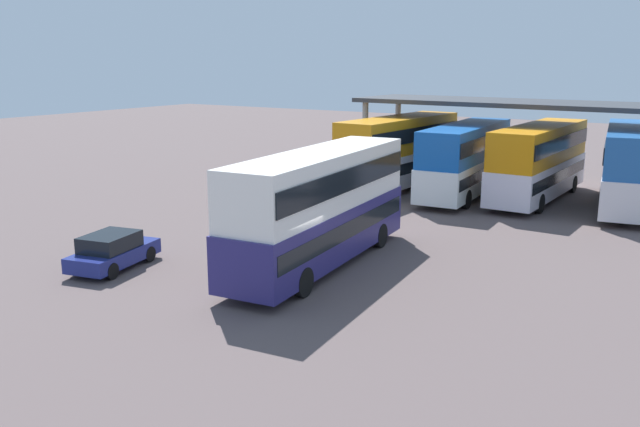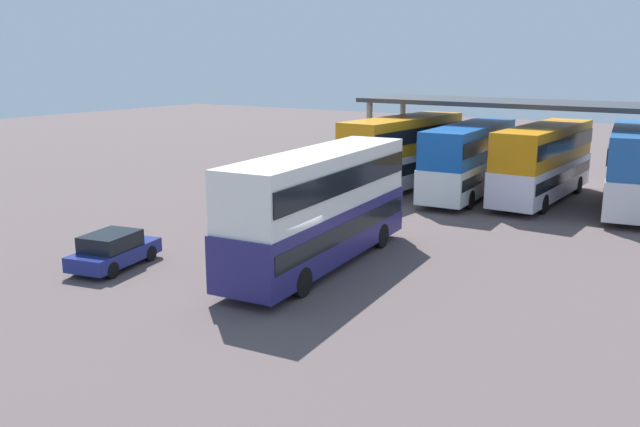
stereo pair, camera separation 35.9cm
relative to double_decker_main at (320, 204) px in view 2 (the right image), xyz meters
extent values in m
plane|color=#594C4B|center=(0.33, -3.20, -2.36)|extent=(140.00, 140.00, 0.00)
cube|color=navy|center=(0.00, -0.01, -1.06)|extent=(3.42, 10.95, 1.90)
cube|color=white|center=(0.00, -0.01, 0.92)|extent=(3.33, 10.73, 2.06)
cube|color=black|center=(0.00, -0.01, -0.83)|extent=(3.42, 10.53, 0.65)
cube|color=black|center=(0.00, -0.01, 1.02)|extent=(3.42, 10.53, 0.82)
cube|color=black|center=(-0.51, 5.30, -0.77)|extent=(2.04, 0.29, 1.14)
cube|color=orange|center=(-0.51, 5.30, 0.14)|extent=(1.68, 0.24, 0.36)
cylinder|color=black|center=(-1.40, 3.21, -1.86)|extent=(0.37, 1.02, 1.00)
cylinder|color=black|center=(0.76, 3.42, -1.86)|extent=(0.37, 1.02, 1.00)
cylinder|color=black|center=(-0.76, -3.44, -1.86)|extent=(0.37, 1.02, 1.00)
cylinder|color=black|center=(1.40, -3.23, -1.86)|extent=(0.37, 1.02, 1.00)
cube|color=navy|center=(-6.26, -4.43, -1.86)|extent=(2.36, 3.93, 0.55)
cube|color=black|center=(-6.22, -4.61, -1.30)|extent=(1.89, 2.29, 0.58)
cylinder|color=black|center=(-7.22, -3.47, -2.06)|extent=(0.32, 0.63, 0.60)
cylinder|color=black|center=(-5.77, -3.17, -2.06)|extent=(0.32, 0.63, 0.60)
cylinder|color=black|center=(-6.76, -5.70, -2.06)|extent=(0.32, 0.63, 0.60)
cylinder|color=black|center=(-5.30, -5.39, -2.06)|extent=(0.32, 0.63, 0.60)
cube|color=white|center=(-4.27, 15.46, -1.07)|extent=(3.20, 10.74, 1.88)
cube|color=orange|center=(-4.27, 15.46, 0.90)|extent=(3.11, 10.53, 2.04)
cube|color=black|center=(-4.27, 15.46, -0.84)|extent=(3.21, 10.32, 0.64)
cube|color=black|center=(-4.27, 15.46, 1.00)|extent=(3.21, 10.32, 0.82)
cube|color=black|center=(-3.94, 20.70, -0.78)|extent=(2.16, 0.24, 1.13)
cube|color=orange|center=(-3.94, 20.70, 0.12)|extent=(1.78, 0.19, 0.36)
cylinder|color=black|center=(-5.21, 18.81, -1.86)|extent=(0.34, 1.02, 1.00)
cylinder|color=black|center=(-2.91, 18.67, -1.86)|extent=(0.34, 1.02, 1.00)
cylinder|color=black|center=(-5.62, 12.25, -1.86)|extent=(0.34, 1.02, 1.00)
cylinder|color=black|center=(-3.33, 12.10, -1.86)|extent=(0.34, 1.02, 1.00)
cube|color=silver|center=(-0.14, 15.42, -1.12)|extent=(3.04, 10.31, 1.77)
cube|color=#1250A5|center=(-0.14, 15.42, 0.72)|extent=(2.96, 10.10, 1.92)
cube|color=black|center=(-0.14, 15.42, -0.91)|extent=(3.06, 9.90, 0.60)
cube|color=black|center=(-0.14, 15.42, 0.82)|extent=(3.06, 9.90, 0.77)
cube|color=black|center=(-0.44, 20.45, -0.86)|extent=(2.08, 0.22, 1.06)
cube|color=orange|center=(-0.44, 20.45, -0.01)|extent=(1.71, 0.18, 0.36)
cylinder|color=black|center=(-1.43, 18.51, -1.86)|extent=(0.34, 1.01, 1.00)
cylinder|color=black|center=(0.77, 18.64, -1.86)|extent=(0.34, 1.01, 1.00)
cylinder|color=black|center=(-1.05, 12.20, -1.86)|extent=(0.34, 1.01, 1.00)
cylinder|color=black|center=(1.15, 12.34, -1.86)|extent=(0.34, 1.01, 1.00)
cube|color=white|center=(3.61, 16.63, -1.11)|extent=(2.76, 10.60, 1.80)
cube|color=orange|center=(3.61, 16.63, 0.77)|extent=(2.68, 10.38, 1.95)
cube|color=black|center=(3.61, 16.63, -0.89)|extent=(2.78, 10.18, 0.61)
cube|color=black|center=(3.61, 16.63, 0.87)|extent=(2.78, 10.18, 0.78)
cube|color=black|center=(3.76, 21.84, -0.84)|extent=(2.09, 0.16, 1.08)
cube|color=orange|center=(3.76, 21.84, 0.03)|extent=(1.72, 0.13, 0.36)
cylinder|color=black|center=(2.59, 19.92, -1.86)|extent=(0.31, 1.01, 1.00)
cylinder|color=black|center=(4.81, 19.86, -1.86)|extent=(0.31, 1.01, 1.00)
cylinder|color=black|center=(2.41, 13.39, -1.86)|extent=(0.31, 1.01, 1.00)
cylinder|color=black|center=(4.62, 13.33, -1.86)|extent=(0.31, 1.01, 1.00)
cube|color=silver|center=(8.10, 17.08, -1.09)|extent=(4.04, 11.13, 1.84)
cube|color=#20579D|center=(8.10, 17.08, 0.84)|extent=(3.94, 10.90, 2.00)
cube|color=black|center=(8.10, 17.08, -0.86)|extent=(4.01, 10.70, 0.63)
cube|color=black|center=(8.10, 17.08, 0.94)|extent=(4.01, 10.70, 0.80)
cube|color=black|center=(7.28, 22.41, -0.81)|extent=(2.05, 0.41, 1.11)
cube|color=orange|center=(7.28, 22.41, 0.08)|extent=(1.69, 0.34, 0.36)
cylinder|color=black|center=(6.51, 20.25, -1.86)|extent=(0.43, 1.03, 1.00)
cylinder|color=black|center=(7.53, 13.58, -1.86)|extent=(0.43, 1.03, 1.00)
cube|color=#33353A|center=(4.73, 17.17, 2.84)|extent=(24.01, 6.32, 0.25)
cylinder|color=#9E9B93|center=(-6.48, 19.70, 0.18)|extent=(0.36, 0.36, 5.08)
cylinder|color=#9E9B93|center=(-6.65, 15.54, 0.18)|extent=(0.36, 0.36, 5.08)
camera|label=1|loc=(13.07, -20.52, 5.25)|focal=37.73mm
camera|label=2|loc=(13.37, -20.33, 5.25)|focal=37.73mm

